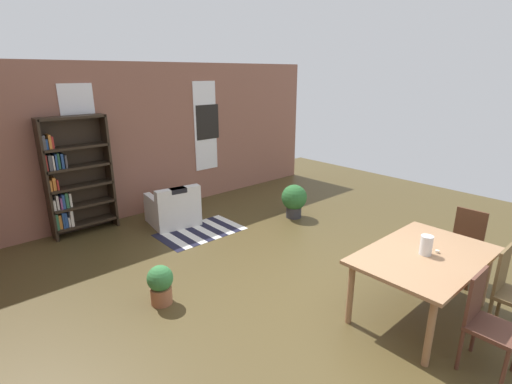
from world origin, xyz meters
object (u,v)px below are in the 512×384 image
Objects in this scene: potted_plant_by_shelf at (160,284)px; dining_chair_near_left at (485,320)px; vase_on_table at (426,245)px; dining_table at (424,261)px; armchair_white at (173,209)px; dining_chair_near_right at (511,290)px; bookshelf_tall at (73,178)px; potted_plant_corner at (294,199)px; dining_chair_head_right at (464,243)px.

dining_chair_near_left is at bearing -59.39° from potted_plant_by_shelf.
vase_on_table is 0.44× the size of potted_plant_by_shelf.
armchair_white is (-0.69, 4.28, -0.40)m from dining_table.
dining_chair_near_left is 1.93× the size of potted_plant_by_shelf.
armchair_white is at bearing 101.92° from dining_chair_near_right.
bookshelf_tall reaches higher than potted_plant_corner.
armchair_white is 1.84× the size of potted_plant_by_shelf.
dining_chair_head_right is 1.00× the size of dining_chair_near_left.
dining_table is at bearing 63.98° from dining_chair_near_left.
bookshelf_tall is 3.11× the size of potted_plant_corner.
dining_chair_head_right reaches higher than potted_plant_by_shelf.
vase_on_table is at bearing -45.93° from potted_plant_by_shelf.
vase_on_table is 0.23× the size of dining_chair_near_right.
potted_plant_by_shelf is at bearing -89.72° from bookshelf_tall.
dining_chair_near_left is 3.40m from potted_plant_by_shelf.
vase_on_table is 0.92m from dining_chair_near_right.
potted_plant_corner is at bearing -30.80° from bookshelf_tall.
dining_chair_near_left is at bearing -115.24° from vase_on_table.
bookshelf_tall is 2.93m from potted_plant_by_shelf.
vase_on_table is 0.23× the size of dining_chair_head_right.
vase_on_table is 0.92m from dining_chair_near_left.
armchair_white is at bearing 146.43° from potted_plant_corner.
dining_chair_head_right is 4.68m from armchair_white.
dining_table is 0.19m from vase_on_table.
potted_plant_corner is (-0.01, 3.03, -0.15)m from dining_chair_head_right.
bookshelf_tall is 3.89m from potted_plant_corner.
dining_chair_head_right is 6.01m from bookshelf_tall.
vase_on_table is 3.30m from potted_plant_corner.
vase_on_table is 1.26m from dining_chair_head_right.
dining_table is at bearing -111.35° from potted_plant_corner.
armchair_white is (-0.32, 5.04, -0.23)m from dining_chair_near_left.
dining_chair_head_right is at bearing 0.15° from vase_on_table.
potted_plant_corner is (3.30, -1.96, -0.62)m from bookshelf_tall.
dining_table is 0.86m from dining_chair_near_left.
potted_plant_corner is at bearing -33.57° from armchair_white.
potted_plant_corner is (1.56, 3.80, -0.15)m from dining_chair_near_left.
dining_chair_head_right is at bearing -33.11° from potted_plant_by_shelf.
potted_plant_by_shelf is (-1.72, 2.91, -0.25)m from dining_chair_near_left.
dining_chair_near_left is 0.48× the size of bookshelf_tall.
dining_chair_near_left is (-1.57, -0.77, 0.00)m from dining_chair_head_right.
bookshelf_tall is 4.06× the size of potted_plant_by_shelf.
dining_chair_near_right is 5.16m from armchair_white.
vase_on_table is at bearing 180.00° from dining_table.
dining_chair_near_left is at bearing -112.31° from potted_plant_corner.
dining_table is at bearing -45.75° from potted_plant_by_shelf.
dining_chair_near_right is (0.37, -0.76, -0.17)m from dining_table.
potted_plant_by_shelf is (-2.10, 2.15, -0.41)m from dining_table.
dining_chair_near_right is 3.83m from potted_plant_by_shelf.
potted_plant_by_shelf is at bearing 146.89° from dining_chair_head_right.
dining_chair_head_right reaches higher than dining_table.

